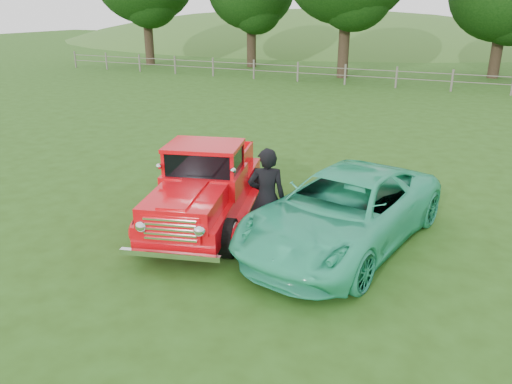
% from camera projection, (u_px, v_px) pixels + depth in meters
% --- Properties ---
extents(ground, '(140.00, 140.00, 0.00)m').
position_uv_depth(ground, '(196.00, 243.00, 9.99)').
color(ground, '#284B14').
rests_on(ground, ground).
extents(distant_hills, '(116.00, 60.00, 18.00)m').
position_uv_depth(distant_hills, '(412.00, 80.00, 63.73)').
color(distant_hills, '#346123').
rests_on(distant_hills, ground).
extents(fence_line, '(48.00, 0.12, 1.20)m').
position_uv_depth(fence_line, '(396.00, 77.00, 28.47)').
color(fence_line, slate).
rests_on(fence_line, ground).
extents(red_pickup, '(3.13, 5.26, 1.78)m').
position_uv_depth(red_pickup, '(206.00, 187.00, 10.73)').
color(red_pickup, black).
rests_on(red_pickup, ground).
extents(teal_sedan, '(3.40, 5.58, 1.45)m').
position_uv_depth(teal_sedan, '(343.00, 210.00, 9.71)').
color(teal_sedan, '#30C18F').
rests_on(teal_sedan, ground).
extents(man, '(0.86, 0.74, 1.99)m').
position_uv_depth(man, '(267.00, 198.00, 9.61)').
color(man, black).
rests_on(man, ground).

